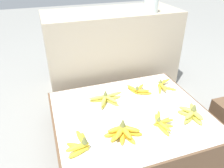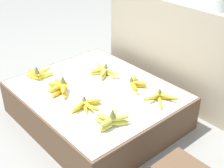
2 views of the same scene
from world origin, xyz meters
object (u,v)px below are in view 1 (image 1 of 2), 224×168
(banana_bunch_middle_midright, at_px, (138,90))
(banana_bunch_front_midleft, at_px, (123,132))
(banana_bunch_front_left, at_px, (80,144))
(banana_bunch_front_right, at_px, (191,113))
(banana_bunch_middle_midleft, at_px, (106,99))
(glass_jar, at_px, (151,3))
(banana_bunch_middle_right, at_px, (163,85))
(banana_bunch_front_midright, at_px, (162,122))
(foam_tray_white, at_px, (63,16))

(banana_bunch_middle_midright, bearing_deg, banana_bunch_front_midleft, -124.93)
(banana_bunch_front_left, relative_size, banana_bunch_front_midleft, 0.78)
(banana_bunch_front_midleft, relative_size, banana_bunch_front_right, 1.21)
(banana_bunch_front_midleft, xyz_separation_m, banana_bunch_middle_midright, (0.28, 0.40, -0.01))
(banana_bunch_middle_midright, bearing_deg, banana_bunch_front_right, -62.42)
(banana_bunch_front_midleft, height_order, banana_bunch_middle_midleft, banana_bunch_front_midleft)
(banana_bunch_middle_midleft, bearing_deg, glass_jar, 40.56)
(banana_bunch_middle_midright, bearing_deg, banana_bunch_middle_right, 1.00)
(banana_bunch_front_midright, relative_size, banana_bunch_middle_right, 1.05)
(banana_bunch_front_right, height_order, foam_tray_white, foam_tray_white)
(banana_bunch_front_left, distance_m, glass_jar, 1.29)
(banana_bunch_front_right, relative_size, foam_tray_white, 0.78)
(banana_bunch_front_midright, bearing_deg, banana_bunch_middle_midleft, 125.91)
(banana_bunch_middle_midleft, bearing_deg, foam_tray_white, 108.95)
(banana_bunch_middle_midleft, relative_size, foam_tray_white, 1.07)
(banana_bunch_middle_midleft, xyz_separation_m, foam_tray_white, (-0.18, 0.53, 0.48))
(banana_bunch_middle_midleft, bearing_deg, banana_bunch_middle_right, 5.36)
(banana_bunch_front_midright, distance_m, glass_jar, 1.03)
(banana_bunch_middle_midleft, bearing_deg, banana_bunch_front_left, -125.55)
(banana_bunch_front_right, relative_size, glass_jar, 1.27)
(banana_bunch_front_midleft, relative_size, banana_bunch_middle_midright, 1.36)
(banana_bunch_front_right, distance_m, banana_bunch_middle_midleft, 0.59)
(banana_bunch_middle_midright, distance_m, banana_bunch_middle_right, 0.22)
(banana_bunch_front_midright, xyz_separation_m, glass_jar, (0.29, 0.82, 0.55))
(banana_bunch_front_right, distance_m, glass_jar, 0.98)
(banana_bunch_front_left, xyz_separation_m, banana_bunch_middle_right, (0.75, 0.42, -0.01))
(banana_bunch_front_right, distance_m, banana_bunch_middle_right, 0.39)
(banana_bunch_front_midleft, height_order, banana_bunch_front_midright, banana_bunch_front_midleft)
(banana_bunch_middle_midright, bearing_deg, banana_bunch_middle_midleft, -171.20)
(banana_bunch_middle_right, relative_size, glass_jar, 1.39)
(banana_bunch_front_right, relative_size, banana_bunch_middle_midright, 1.12)
(banana_bunch_middle_midright, bearing_deg, banana_bunch_front_left, -142.32)
(banana_bunch_middle_midright, bearing_deg, glass_jar, 57.07)
(banana_bunch_front_right, bearing_deg, banana_bunch_front_midleft, -177.90)
(banana_bunch_front_midright, relative_size, foam_tray_white, 0.90)
(banana_bunch_front_midright, relative_size, banana_bunch_front_right, 1.15)
(banana_bunch_front_midright, height_order, glass_jar, glass_jar)
(banana_bunch_middle_midleft, height_order, glass_jar, glass_jar)
(banana_bunch_middle_midleft, xyz_separation_m, glass_jar, (0.55, 0.47, 0.55))
(banana_bunch_middle_midleft, bearing_deg, banana_bunch_front_midleft, -91.79)
(banana_bunch_front_midleft, bearing_deg, banana_bunch_middle_midleft, 88.21)
(banana_bunch_front_midleft, xyz_separation_m, banana_bunch_middle_midleft, (0.01, 0.36, -0.01))
(banana_bunch_front_right, bearing_deg, banana_bunch_middle_midright, 117.58)
(banana_bunch_front_right, bearing_deg, banana_bunch_middle_right, 87.80)
(banana_bunch_front_right, distance_m, banana_bunch_middle_midright, 0.44)
(banana_bunch_front_left, distance_m, banana_bunch_front_right, 0.74)
(banana_bunch_middle_right, bearing_deg, banana_bunch_front_midright, -120.80)
(banana_bunch_middle_midright, relative_size, foam_tray_white, 0.70)
(glass_jar, bearing_deg, banana_bunch_middle_midright, -122.93)
(glass_jar, bearing_deg, banana_bunch_middle_midleft, -139.44)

